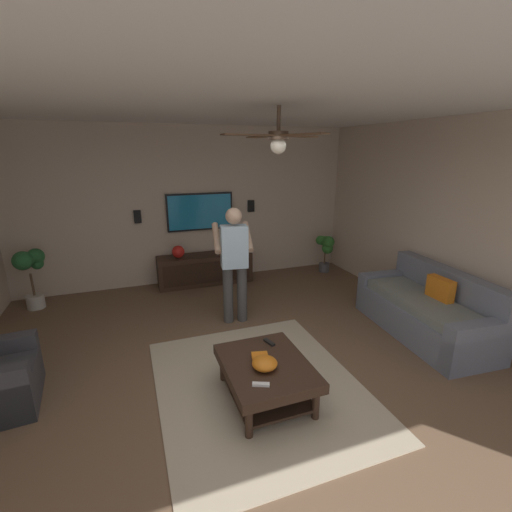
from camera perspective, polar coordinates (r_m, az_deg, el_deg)
ground_plane at (r=3.99m, az=-0.38°, el=-19.63°), size 8.06×8.06×0.00m
wall_back_tv at (r=6.60m, az=-10.54°, el=7.96°), size 0.10×6.24×2.80m
wall_side_window at (r=5.23m, az=33.20°, el=3.34°), size 6.92×0.10×2.80m
ceiling_slab at (r=3.26m, az=-0.49°, el=25.38°), size 6.92×6.24×0.10m
area_rug at (r=3.93m, az=0.43°, el=-20.15°), size 2.45×2.03×0.01m
couch at (r=5.25m, az=25.79°, el=-8.00°), size 1.96×1.01×0.87m
coffee_table at (r=3.61m, az=1.61°, el=-18.24°), size 1.00×0.80×0.40m
media_console at (r=6.57m, az=-8.19°, el=-2.09°), size 0.45×1.70×0.55m
tv at (r=6.55m, az=-9.01°, el=7.07°), size 0.05×1.20×0.68m
person_standing at (r=4.88m, az=-3.54°, el=-0.43°), size 0.59×0.59×1.64m
potted_plant_tall at (r=6.36m, az=-32.53°, el=-1.71°), size 0.42×0.41×0.94m
potted_plant_short at (r=7.16m, az=11.16°, el=1.51°), size 0.34×0.31×0.76m
bowl at (r=3.44m, az=1.41°, el=-16.93°), size 0.24×0.24×0.11m
remote_white at (r=3.26m, az=0.80°, el=-20.02°), size 0.10×0.16×0.02m
remote_black at (r=3.85m, az=2.14°, el=-13.73°), size 0.16×0.08×0.02m
book at (r=3.57m, az=0.73°, el=-16.28°), size 0.25×0.21×0.04m
vase_round at (r=6.36m, az=-12.44°, el=0.68°), size 0.22×0.22×0.22m
wall_speaker_left at (r=6.81m, az=-0.81°, el=8.08°), size 0.06×0.12×0.22m
wall_speaker_right at (r=6.46m, az=-18.58°, el=6.05°), size 0.06×0.12×0.22m
ceiling_fan at (r=3.72m, az=3.61°, el=18.39°), size 1.19×1.17×0.46m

